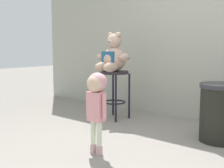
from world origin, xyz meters
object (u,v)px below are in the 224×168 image
object	(u,v)px
child_walking	(96,95)
teddy_bear	(113,57)
bar_stool_with_teddy	(114,84)
trash_bin	(220,112)

from	to	relation	value
child_walking	teddy_bear	bearing A→B (deg)	43.51
bar_stool_with_teddy	child_walking	distance (m)	1.53
trash_bin	teddy_bear	bearing A→B (deg)	179.42
bar_stool_with_teddy	trash_bin	xyz separation A→B (m)	(1.67, -0.05, -0.19)
teddy_bear	child_walking	world-z (taller)	teddy_bear
child_walking	bar_stool_with_teddy	bearing A→B (deg)	42.89
teddy_bear	trash_bin	world-z (taller)	teddy_bear
bar_stool_with_teddy	teddy_bear	bearing A→B (deg)	-90.00
bar_stool_with_teddy	child_walking	size ratio (longest dim) A/B	0.87
bar_stool_with_teddy	teddy_bear	xyz separation A→B (m)	(0.00, -0.03, 0.42)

